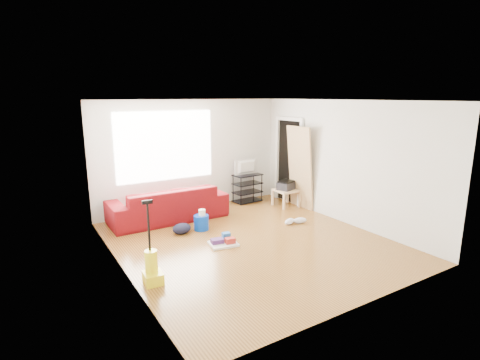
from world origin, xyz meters
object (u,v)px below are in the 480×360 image
backpack (182,233)px  vacuum (152,268)px  side_table (286,192)px  cleaning_tray (224,242)px  tv_stand (247,188)px  bucket (201,230)px  sofa (169,219)px

backpack → vacuum: 1.94m
side_table → backpack: bearing=-172.0°
cleaning_tray → tv_stand: bearing=48.5°
tv_stand → vacuum: bearing=-144.2°
cleaning_tray → backpack: bearing=115.2°
backpack → bucket: bearing=-8.4°
side_table → bucket: 2.48m
side_table → vacuum: bearing=-153.5°
side_table → backpack: size_ratio=1.41×
vacuum → bucket: bearing=50.7°
side_table → vacuum: 4.42m
bucket → backpack: bucket is taller
sofa → bucket: sofa is taller
sofa → side_table: 2.82m
cleaning_tray → backpack: (-0.42, 0.89, -0.05)m
bucket → cleaning_tray: (0.01, -0.88, 0.05)m
bucket → backpack: size_ratio=0.81×
backpack → vacuum: bearing=-133.0°
cleaning_tray → backpack: cleaning_tray is taller
sofa → tv_stand: (2.17, 0.27, 0.36)m
tv_stand → bucket: 2.23m
vacuum → sofa: bearing=69.1°
cleaning_tray → vacuum: bearing=-155.9°
backpack → tv_stand: bearing=20.0°
tv_stand → backpack: (-2.26, -1.19, -0.36)m
sofa → bucket: size_ratio=8.32×
backpack → vacuum: size_ratio=0.30×
side_table → tv_stand: bearing=126.3°
side_table → bucket: side_table is taller
side_table → vacuum: vacuum is taller
bucket → vacuum: size_ratio=0.25×
tv_stand → side_table: 0.98m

